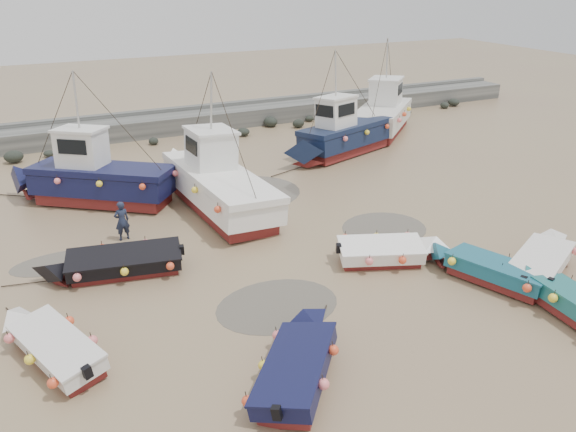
% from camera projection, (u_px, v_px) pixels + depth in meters
% --- Properties ---
extents(ground, '(120.00, 120.00, 0.00)m').
position_uv_depth(ground, '(302.00, 279.00, 20.55)').
color(ground, '#8B7954').
rests_on(ground, ground).
extents(seawall, '(60.00, 4.92, 1.50)m').
position_uv_depth(seawall, '(159.00, 125.00, 38.51)').
color(seawall, slate).
rests_on(seawall, ground).
extents(puddle_a, '(4.24, 4.24, 0.01)m').
position_uv_depth(puddle_a, '(277.00, 305.00, 18.92)').
color(puddle_a, '#534D43').
rests_on(puddle_a, ground).
extents(puddle_b, '(3.76, 3.76, 0.01)m').
position_uv_depth(puddle_b, '(384.00, 228.00, 24.58)').
color(puddle_b, '#534D43').
rests_on(puddle_b, ground).
extents(puddle_c, '(3.73, 3.73, 0.01)m').
position_uv_depth(puddle_c, '(61.00, 262.00, 21.70)').
color(puddle_c, '#534D43').
rests_on(puddle_c, ground).
extents(puddle_d, '(5.45, 5.45, 0.01)m').
position_uv_depth(puddle_d, '(247.00, 193.00, 28.49)').
color(puddle_d, '#534D43').
rests_on(puddle_d, ground).
extents(dinghy_0, '(2.74, 5.64, 1.43)m').
position_uv_depth(dinghy_0, '(53.00, 341.00, 16.19)').
color(dinghy_0, maroon).
rests_on(dinghy_0, ground).
extents(dinghy_1, '(4.40, 5.07, 1.43)m').
position_uv_depth(dinghy_1, '(302.00, 361.00, 15.37)').
color(dinghy_1, maroon).
rests_on(dinghy_1, ground).
extents(dinghy_2, '(2.10, 5.37, 1.43)m').
position_uv_depth(dinghy_2, '(570.00, 299.00, 18.23)').
color(dinghy_2, maroon).
rests_on(dinghy_2, ground).
extents(dinghy_3, '(5.89, 3.53, 1.43)m').
position_uv_depth(dinghy_3, '(543.00, 259.00, 20.77)').
color(dinghy_3, maroon).
rests_on(dinghy_3, ground).
extents(dinghy_4, '(6.41, 2.62, 1.43)m').
position_uv_depth(dinghy_4, '(114.00, 261.00, 20.67)').
color(dinghy_4, maroon).
rests_on(dinghy_4, ground).
extents(dinghy_5, '(5.28, 2.87, 1.43)m').
position_uv_depth(dinghy_5, '(390.00, 249.00, 21.51)').
color(dinghy_5, maroon).
rests_on(dinghy_5, ground).
extents(dinghy_6, '(2.96, 5.60, 1.43)m').
position_uv_depth(dinghy_6, '(487.00, 267.00, 20.25)').
color(dinghy_6, maroon).
rests_on(dinghy_6, ground).
extents(cabin_boat_0, '(8.62, 6.68, 6.22)m').
position_uv_depth(cabin_boat_0, '(90.00, 176.00, 26.76)').
color(cabin_boat_0, maroon).
rests_on(cabin_boat_0, ground).
extents(cabin_boat_1, '(3.55, 11.36, 6.22)m').
position_uv_depth(cabin_boat_1, '(213.00, 180.00, 26.39)').
color(cabin_boat_1, maroon).
rests_on(cabin_boat_1, ground).
extents(cabin_boat_2, '(9.32, 4.59, 6.22)m').
position_uv_depth(cabin_boat_2, '(340.00, 134.00, 33.64)').
color(cabin_boat_2, maroon).
rests_on(cabin_boat_2, ground).
extents(cabin_boat_3, '(8.11, 7.79, 6.22)m').
position_uv_depth(cabin_boat_3, '(385.00, 112.00, 38.88)').
color(cabin_boat_3, maroon).
rests_on(cabin_boat_3, ground).
extents(person, '(0.68, 0.51, 1.71)m').
position_uv_depth(person, '(124.00, 239.00, 23.56)').
color(person, '#1C243A').
rests_on(person, ground).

